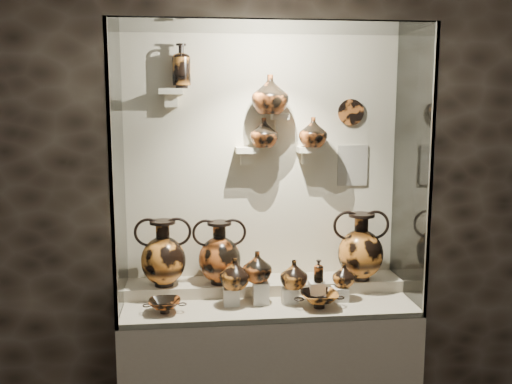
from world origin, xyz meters
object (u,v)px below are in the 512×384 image
lekythos_small (318,270)px  lekythos_tall (181,63)px  kylix_left (165,305)px  ovoid_vase_a (264,133)px  amphora_mid (220,252)px  jug_b (257,266)px  kylix_right (319,298)px  ovoid_vase_b (270,94)px  jug_c (294,274)px  jug_e (344,275)px  amphora_left (163,253)px  jug_a (235,273)px  ovoid_vase_c (313,132)px  amphora_right (361,246)px

lekythos_small → lekythos_tall: size_ratio=0.52×
kylix_left → ovoid_vase_a: bearing=9.7°
amphora_mid → jug_b: 0.28m
jug_b → kylix_right: bearing=-32.9°
amphora_mid → lekythos_small: (0.56, -0.20, -0.07)m
kylix_right → ovoid_vase_b: 1.22m
jug_c → jug_e: 0.31m
amphora_left → kylix_right: amphora_left is taller
jug_c → kylix_right: size_ratio=0.61×
amphora_left → jug_a: 0.46m
ovoid_vase_b → kylix_left: bearing=-140.2°
jug_c → kylix_left: (-0.74, -0.07, -0.13)m
amphora_mid → jug_b: (0.21, -0.17, -0.04)m
amphora_left → amphora_mid: 0.33m
ovoid_vase_a → ovoid_vase_c: 0.30m
jug_c → ovoid_vase_a: (-0.14, 0.27, 0.80)m
kylix_right → ovoid_vase_c: (0.02, 0.36, 0.92)m
amphora_mid → ovoid_vase_c: 0.92m
kylix_left → lekythos_small: bearing=-15.5°
jug_e → ovoid_vase_a: 0.97m
amphora_mid → jug_c: bearing=-40.8°
jug_c → kylix_right: jug_c is taller
kylix_right → ovoid_vase_a: bearing=140.9°
jug_c → jug_e: bearing=-6.6°
amphora_left → ovoid_vase_c: size_ratio=2.22×
lekythos_small → amphora_left: bearing=179.1°
amphora_left → jug_e: (1.06, -0.16, -0.12)m
amphora_right → ovoid_vase_a: bearing=155.3°
jug_b → jug_c: (0.21, -0.03, -0.05)m
jug_e → kylix_right: jug_e is taller
amphora_mid → kylix_left: bearing=-154.5°
jug_a → jug_b: bearing=6.1°
ovoid_vase_a → amphora_mid: bearing=-158.1°
amphora_right → jug_b: bearing=176.9°
kylix_right → lekythos_small: bearing=95.1°
amphora_right → ovoid_vase_b: size_ratio=1.82×
ovoid_vase_a → lekythos_small: bearing=-35.4°
jug_c → lekythos_tall: (-0.63, 0.29, 1.21)m
amphora_right → lekythos_tall: 1.54m
jug_a → lekythos_tall: size_ratio=0.63×
lekythos_tall → amphora_mid: bearing=-40.3°
kylix_right → ovoid_vase_c: bearing=99.4°
jug_b → kylix_right: jug_b is taller
jug_e → amphora_right: bearing=69.9°
amphora_right → lekythos_small: amphora_right is taller
jug_a → amphora_mid: bearing=105.9°
jug_b → jug_c: 0.22m
jug_e → lekythos_small: 0.17m
lekythos_small → lekythos_tall: lekythos_tall is taller
jug_a → jug_b: 0.14m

